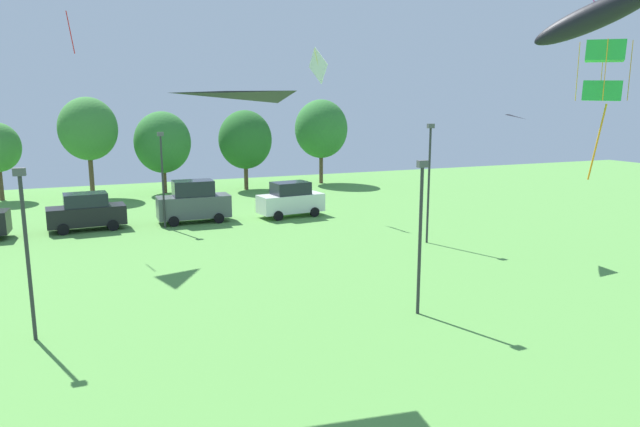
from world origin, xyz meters
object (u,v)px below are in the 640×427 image
Objects in this scene: parked_car_second_from_left at (86,212)px; treeline_tree_4 at (245,140)px; kite_flying_3 at (603,72)px; light_post_0 at (162,174)px; kite_flying_2 at (318,65)px; kite_flying_7 at (278,141)px; treeline_tree_5 at (321,129)px; kite_flying_10 at (526,130)px; light_post_1 at (420,228)px; kite_flying_8 at (596,16)px; light_post_3 at (26,244)px; parked_car_rightmost_in_row at (291,200)px; treeline_tree_2 at (88,129)px; parked_car_third_from_left at (194,202)px; light_post_2 at (429,177)px; treeline_tree_3 at (163,142)px.

parked_car_second_from_left is 0.64× the size of treeline_tree_4.
light_post_0 is (-9.46, 22.69, -4.99)m from kite_flying_3.
kite_flying_2 is 0.54× the size of parked_car_second_from_left.
kite_flying_7 reaches higher than light_post_0.
treeline_tree_4 is at bearing -170.64° from treeline_tree_5.
treeline_tree_4 is at bearing 104.31° from kite_flying_10.
treeline_tree_4 is at bearing 85.30° from light_post_1.
parked_car_second_from_left is (-21.35, 16.51, -10.11)m from kite_flying_8.
light_post_1 reaches higher than light_post_3.
kite_flying_7 reaches higher than kite_flying_10.
kite_flying_2 is at bearing 77.74° from light_post_1.
parked_car_second_from_left is at bearing 144.89° from kite_flying_10.
light_post_0 reaches higher than parked_car_rightmost_in_row.
treeline_tree_2 is (-10.01, 32.61, 2.35)m from light_post_1.
parked_car_third_from_left is 0.58× the size of treeline_tree_5.
kite_flying_2 is 0.44× the size of light_post_1.
kite_flying_3 is at bearing -24.05° from light_post_3.
parked_car_third_from_left is 14.80m from treeline_tree_4.
parked_car_second_from_left is 12.66m from parked_car_rightmost_in_row.
kite_flying_8 is 1.07× the size of parked_car_third_from_left.
light_post_3 is (-12.46, 2.73, -0.00)m from light_post_1.
light_post_3 is at bearing -117.20° from treeline_tree_4.
light_post_3 is (-6.18, -15.70, -0.15)m from light_post_0.
light_post_2 is at bearing -73.00° from parked_car_rightmost_in_row.
treeline_tree_4 reaches higher than light_post_1.
kite_flying_7 is 0.79× the size of kite_flying_8.
light_post_2 is at bearing 126.86° from kite_flying_8.
light_post_1 is at bearing -94.70° from treeline_tree_4.
kite_flying_10 is at bearing -75.69° from treeline_tree_4.
treeline_tree_5 is at bearing 2.19° from treeline_tree_2.
light_post_1 is at bearing -76.25° from parked_car_third_from_left.
parked_car_third_from_left is 0.65× the size of treeline_tree_4.
kite_flying_10 reaches higher than parked_car_third_from_left.
parked_car_rightmost_in_row is at bearing -48.89° from treeline_tree_2.
parked_car_third_from_left is at bearing 107.58° from kite_flying_3.
kite_flying_7 is 8.45m from light_post_3.
parked_car_rightmost_in_row is 21.74m from light_post_3.
kite_flying_2 is 0.37× the size of light_post_2.
kite_flying_10 is at bearing -63.40° from treeline_tree_3.
treeline_tree_3 is at bearing 122.02° from kite_flying_2.
kite_flying_2 reaches higher than treeline_tree_4.
parked_car_rightmost_in_row is 0.82× the size of light_post_1.
light_post_2 is 0.80× the size of treeline_tree_2.
treeline_tree_4 is (7.98, 32.64, -1.91)m from kite_flying_7.
kite_flying_10 is 0.37× the size of parked_car_third_from_left.
treeline_tree_3 is (6.35, 13.30, 3.17)m from parked_car_second_from_left.
parked_car_second_from_left is 0.56× the size of treeline_tree_2.
light_post_1 is at bearing -82.57° from treeline_tree_3.
treeline_tree_2 is at bearing -177.37° from treeline_tree_3.
kite_flying_2 is at bearing 4.74° from light_post_0.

